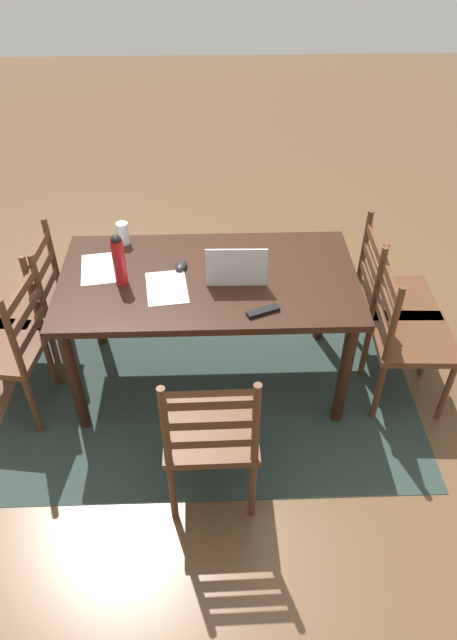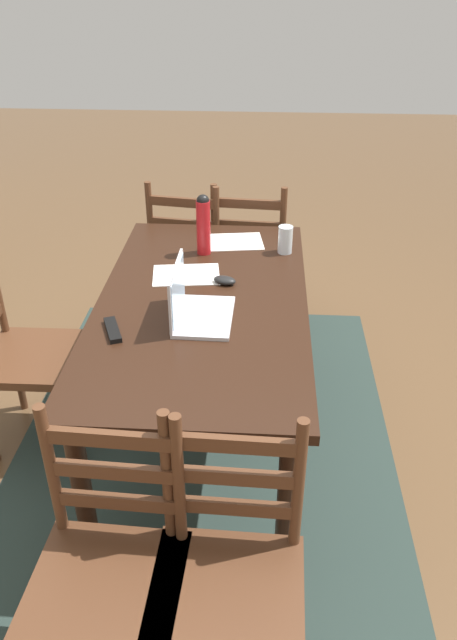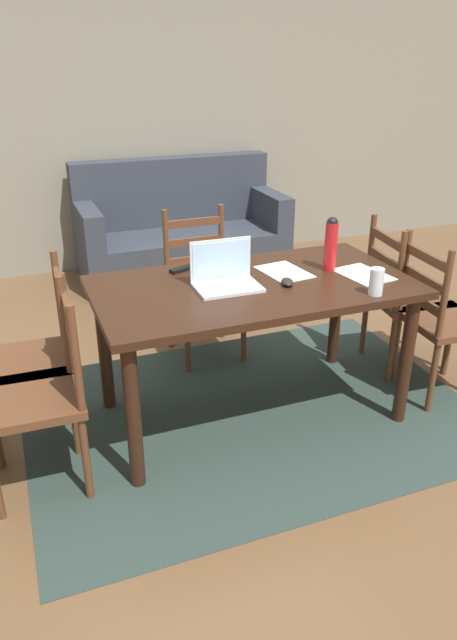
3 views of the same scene
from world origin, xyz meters
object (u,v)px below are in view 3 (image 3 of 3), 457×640
chair_right_far (404,298)px  water_bottle (331,243)px  drinking_glass (376,282)px  chair_far_head (203,287)px  chair_left_near (41,395)px  couch (180,234)px  tv_remote (184,269)px  dining_table (253,301)px  chair_left_far (35,360)px  chair_right_near (442,320)px  laptop (225,275)px  computer_mouse (287,282)px

chair_right_far → water_bottle: water_bottle is taller
drinking_glass → chair_far_head: bearing=113.0°
chair_left_near → couch: couch is taller
tv_remote → dining_table: bearing=-161.1°
chair_far_head → chair_right_far: 1.26m
chair_left_far → couch: size_ratio=0.53×
dining_table → chair_right_near: (1.10, -0.17, -0.21)m
chair_left_far → chair_far_head: bearing=30.1°
chair_far_head → tv_remote: size_ratio=5.59×
chair_left_far → chair_left_near: size_ratio=1.00×
couch → laptop: bearing=-101.2°
chair_left_near → laptop: (0.95, 0.20, 0.37)m
dining_table → couch: couch is taller
chair_left_far → chair_right_far: same height
chair_right_near → water_bottle: bearing=161.9°
water_bottle → chair_right_near: bearing=-18.1°
couch → computer_mouse: size_ratio=18.00×
chair_left_far → water_bottle: bearing=-5.0°
chair_right_near → water_bottle: 0.82m
chair_right_far → water_bottle: size_ratio=3.26×
dining_table → drinking_glass: drinking_glass is taller
chair_right_near → chair_right_far: size_ratio=1.00×
chair_far_head → drinking_glass: bearing=-67.0°
couch → computer_mouse: bearing=-94.0°
dining_table → tv_remote: tv_remote is taller
chair_far_head → chair_left_far: size_ratio=1.00×
chair_right_near → couch: (-0.78, 2.54, -0.11)m
couch → computer_mouse: couch is taller
chair_right_far → drinking_glass: chair_right_far is taller
dining_table → chair_right_far: chair_right_far is taller
chair_right_far → tv_remote: bearing=174.4°
chair_left_near → chair_right_far: size_ratio=1.00×
chair_far_head → water_bottle: 1.01m
couch → water_bottle: 2.41m
chair_far_head → chair_right_near: bearing=-41.7°
dining_table → tv_remote: bearing=130.8°
chair_left_far → couch: bearing=57.2°
water_bottle → tv_remote: (-0.73, 0.28, -0.14)m
chair_left_near → chair_left_far: bearing=90.0°
drinking_glass → tv_remote: size_ratio=0.78×
laptop → computer_mouse: (0.30, -0.11, -0.04)m
water_bottle → computer_mouse: water_bottle is taller
water_bottle → chair_far_head: bearing=120.8°
chair_right_far → computer_mouse: chair_right_far is taller
chair_right_far → chair_left_far: bearing=-179.8°
drinking_glass → chair_left_near: bearing=173.7°
chair_right_near → chair_right_far: (0.00, 0.35, 0.00)m
couch → chair_far_head: bearing=-101.5°
chair_left_far → chair_right_far: size_ratio=1.00×
chair_right_far → computer_mouse: bearing=-164.5°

